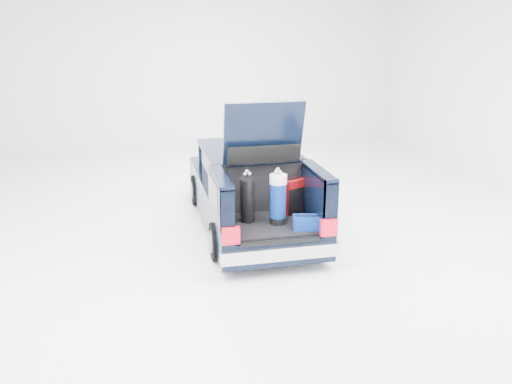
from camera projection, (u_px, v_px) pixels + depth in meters
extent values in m
plane|color=white|center=(250.00, 226.00, 10.10)|extent=(14.00, 14.00, 0.00)
cube|color=black|center=(243.00, 190.00, 10.55)|extent=(1.75, 3.00, 0.70)
cube|color=black|center=(229.00, 174.00, 12.04)|extent=(1.70, 0.30, 0.50)
cube|color=#A8A8AF|center=(228.00, 175.00, 12.20)|extent=(1.72, 0.10, 0.22)
cube|color=black|center=(248.00, 166.00, 9.90)|extent=(1.55, 1.95, 0.54)
cube|color=black|center=(248.00, 150.00, 9.81)|extent=(1.62, 2.05, 0.06)
cube|color=black|center=(270.00, 238.00, 8.60)|extent=(1.75, 1.30, 0.40)
cube|color=black|center=(270.00, 225.00, 8.55)|extent=(1.32, 1.18, 0.05)
cube|color=black|center=(221.00, 204.00, 8.25)|extent=(0.20, 1.30, 0.85)
cube|color=black|center=(317.00, 198.00, 8.57)|extent=(0.20, 1.30, 0.85)
cube|color=black|center=(220.00, 177.00, 8.12)|extent=(0.20, 1.30, 0.06)
cube|color=black|center=(318.00, 171.00, 8.44)|extent=(0.20, 1.30, 0.06)
cube|color=black|center=(261.00, 190.00, 8.99)|extent=(1.36, 0.08, 0.84)
cube|color=#A8A8AF|center=(281.00, 254.00, 7.96)|extent=(1.80, 0.12, 0.20)
cube|color=#AE071A|center=(231.00, 236.00, 7.72)|extent=(0.26, 0.07, 0.26)
cube|color=#AE071A|center=(329.00, 227.00, 8.03)|extent=(0.26, 0.07, 0.26)
cube|color=black|center=(281.00, 242.00, 7.94)|extent=(1.20, 0.06, 0.06)
cube|color=black|center=(264.00, 133.00, 8.53)|extent=(1.28, 0.33, 1.03)
cube|color=black|center=(263.00, 124.00, 8.53)|extent=(0.95, 0.17, 0.54)
cylinder|color=black|center=(197.00, 190.00, 11.18)|extent=(0.20, 0.62, 0.62)
cylinder|color=slate|center=(197.00, 190.00, 11.18)|extent=(0.23, 0.36, 0.36)
cylinder|color=black|center=(273.00, 185.00, 11.53)|extent=(0.20, 0.62, 0.62)
cylinder|color=slate|center=(273.00, 185.00, 11.53)|extent=(0.23, 0.36, 0.36)
cylinder|color=black|center=(217.00, 241.00, 8.58)|extent=(0.20, 0.62, 0.62)
cylinder|color=slate|center=(217.00, 241.00, 8.58)|extent=(0.23, 0.36, 0.36)
cylinder|color=black|center=(316.00, 233.00, 8.92)|extent=(0.20, 0.62, 0.62)
cylinder|color=slate|center=(316.00, 233.00, 8.92)|extent=(0.23, 0.36, 0.36)
cube|color=#630306|center=(293.00, 196.00, 8.93)|extent=(0.43, 0.37, 0.58)
cube|color=black|center=(294.00, 178.00, 8.84)|extent=(0.23, 0.15, 0.03)
cube|color=black|center=(295.00, 201.00, 8.85)|extent=(0.35, 0.18, 0.44)
cylinder|color=black|center=(247.00, 200.00, 8.46)|extent=(0.30, 0.39, 0.78)
cube|color=white|center=(246.00, 196.00, 8.55)|extent=(0.09, 0.04, 0.27)
sphere|color=#99999E|center=(245.00, 174.00, 8.35)|extent=(0.06, 0.06, 0.06)
sphere|color=#99999E|center=(249.00, 174.00, 8.31)|extent=(0.06, 0.06, 0.06)
cylinder|color=black|center=(278.00, 220.00, 8.53)|extent=(0.29, 0.29, 0.10)
cylinder|color=navy|center=(278.00, 200.00, 8.43)|extent=(0.26, 0.26, 0.57)
cylinder|color=white|center=(278.00, 179.00, 8.33)|extent=(0.29, 0.29, 0.14)
sphere|color=#99999E|center=(280.00, 172.00, 8.32)|extent=(0.07, 0.07, 0.07)
sphere|color=#99999E|center=(278.00, 169.00, 8.32)|extent=(0.07, 0.07, 0.07)
cube|color=navy|center=(306.00, 222.00, 8.30)|extent=(0.46, 0.35, 0.20)
cylinder|color=black|center=(307.00, 216.00, 8.26)|extent=(0.35, 0.10, 0.02)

